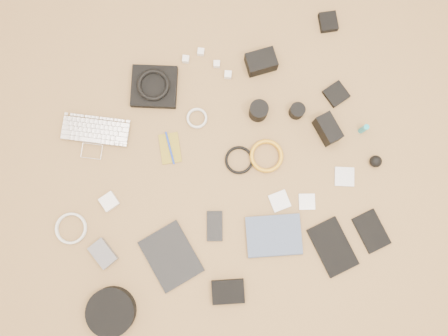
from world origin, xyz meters
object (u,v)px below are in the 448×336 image
object	(u,v)px
laptop	(94,140)
tablet	(171,256)
headphone_case	(111,312)
paperback	(275,256)
dslr_camera	(261,62)
phone	(215,226)

from	to	relation	value
laptop	tablet	distance (m)	0.58
headphone_case	laptop	bearing A→B (deg)	80.70
laptop	paperback	world-z (taller)	same
dslr_camera	paperback	distance (m)	0.81
laptop	paperback	size ratio (longest dim) A/B	1.27
tablet	headphone_case	xyz separation A→B (m)	(-0.28, -0.14, 0.02)
laptop	headphone_case	xyz separation A→B (m)	(-0.11, -0.69, 0.02)
laptop	dslr_camera	xyz separation A→B (m)	(0.77, 0.11, 0.02)
laptop	paperback	distance (m)	0.89
dslr_camera	laptop	bearing A→B (deg)	-171.20
tablet	paperback	size ratio (longest dim) A/B	1.06
dslr_camera	tablet	distance (m)	0.89
phone	dslr_camera	bearing A→B (deg)	73.85
laptop	phone	bearing A→B (deg)	-28.25
laptop	headphone_case	size ratio (longest dim) A/B	1.46
laptop	tablet	xyz separation A→B (m)	(0.17, -0.56, -0.01)
paperback	tablet	bearing A→B (deg)	86.05
dslr_camera	headphone_case	xyz separation A→B (m)	(-0.88, -0.80, -0.01)
laptop	dslr_camera	distance (m)	0.77
dslr_camera	tablet	xyz separation A→B (m)	(-0.60, -0.66, -0.03)
phone	tablet	bearing A→B (deg)	-145.74
headphone_case	tablet	bearing A→B (deg)	25.47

